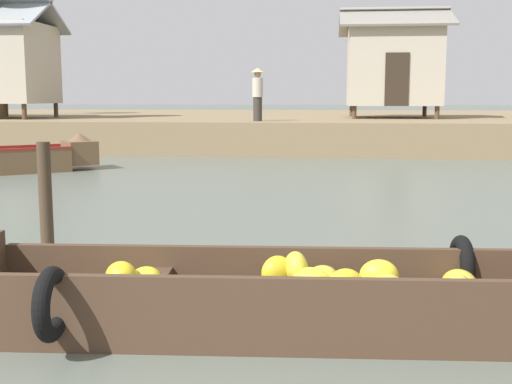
{
  "coord_description": "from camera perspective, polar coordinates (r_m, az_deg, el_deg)",
  "views": [
    {
      "loc": [
        0.65,
        -1.17,
        1.77
      ],
      "look_at": [
        -0.22,
        6.54,
        0.66
      ],
      "focal_mm": 46.36,
      "sensor_mm": 36.0,
      "label": 1
    }
  ],
  "objects": [
    {
      "name": "vendor_person",
      "position": [
        20.99,
        0.14,
        8.66
      ],
      "size": [
        0.44,
        0.44,
        1.66
      ],
      "color": "#332D28",
      "rests_on": "riverbank_strip"
    },
    {
      "name": "banana_boat",
      "position": [
        5.06,
        2.08,
        -8.63
      ],
      "size": [
        5.79,
        1.89,
        0.88
      ],
      "color": "#473323",
      "rests_on": "ground"
    },
    {
      "name": "stilt_house_mid_right",
      "position": [
        25.05,
        11.71,
        10.72
      ],
      "size": [
        3.92,
        3.98,
        3.96
      ],
      "color": "#4C3826",
      "rests_on": "riverbank_strip"
    },
    {
      "name": "mooring_post",
      "position": [
        7.37,
        -17.68,
        -0.94
      ],
      "size": [
        0.14,
        0.14,
        1.31
      ],
      "primitive_type": "cylinder",
      "color": "#423323",
      "rests_on": "ground"
    },
    {
      "name": "riverbank_strip",
      "position": [
        29.51,
        5.22,
        5.69
      ],
      "size": [
        160.0,
        20.0,
        1.03
      ],
      "primitive_type": "cube",
      "color": "#7F6B4C",
      "rests_on": "ground"
    },
    {
      "name": "ground_plane",
      "position": [
        11.33,
        3.1,
        -0.85
      ],
      "size": [
        300.0,
        300.0,
        0.0
      ],
      "primitive_type": "plane",
      "color": "#596056"
    }
  ]
}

